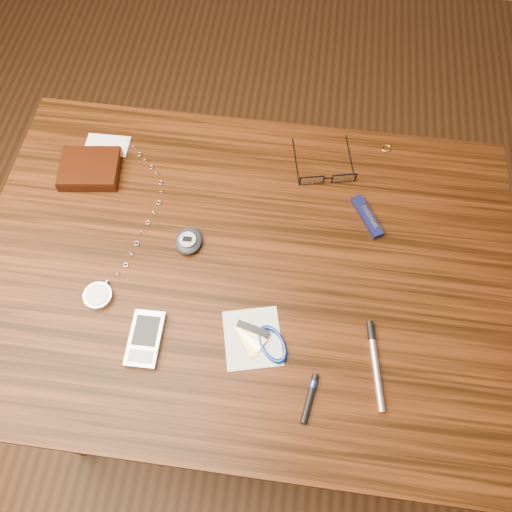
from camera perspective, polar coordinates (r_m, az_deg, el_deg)
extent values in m
plane|color=#472814|center=(1.63, -0.78, -12.57)|extent=(3.80, 3.80, 0.00)
cube|color=#3D1A09|center=(0.93, -1.33, -1.67)|extent=(1.00, 0.70, 0.03)
cylinder|color=#4C2814|center=(1.33, -23.60, -17.86)|extent=(0.05, 0.05, 0.71)
cylinder|color=#4C2814|center=(1.28, 19.19, -23.63)|extent=(0.05, 0.05, 0.71)
cylinder|color=#4C2814|center=(1.49, -16.73, 4.78)|extent=(0.05, 0.05, 0.71)
cylinder|color=#4C2814|center=(1.45, 18.66, 0.76)|extent=(0.05, 0.05, 0.71)
cube|color=black|center=(1.07, -18.41, 9.40)|extent=(0.13, 0.11, 0.02)
cube|color=black|center=(1.06, -18.61, 9.80)|extent=(0.13, 0.11, 0.00)
cube|color=silver|center=(1.11, -16.66, 12.06)|extent=(0.09, 0.06, 0.00)
cube|color=black|center=(1.00, 6.39, 8.58)|extent=(0.05, 0.01, 0.03)
cube|color=silver|center=(1.00, 6.39, 8.58)|extent=(0.04, 0.01, 0.02)
cylinder|color=black|center=(1.04, 4.56, 10.77)|extent=(0.03, 0.11, 0.00)
cube|color=black|center=(1.01, 10.01, 8.75)|extent=(0.05, 0.01, 0.03)
cube|color=silver|center=(1.01, 10.01, 8.75)|extent=(0.04, 0.01, 0.02)
cylinder|color=black|center=(1.06, 10.71, 11.02)|extent=(0.03, 0.11, 0.00)
cube|color=black|center=(1.01, 8.24, 8.79)|extent=(0.02, 0.01, 0.00)
torus|color=#D7B95B|center=(1.09, 14.65, 11.83)|extent=(0.03, 0.03, 0.00)
cylinder|color=#B8B8BC|center=(0.93, -17.59, -4.38)|extent=(0.05, 0.05, 0.01)
cylinder|color=white|center=(0.92, -17.71, -4.21)|extent=(0.04, 0.04, 0.00)
cylinder|color=#B8B8BC|center=(0.94, -16.74, -2.90)|extent=(0.01, 0.01, 0.01)
torus|color=#B8B8BC|center=(0.94, -15.55, -2.07)|extent=(0.01, 0.01, 0.01)
torus|color=#B8B8BC|center=(0.94, -14.68, -0.99)|extent=(0.01, 0.01, 0.00)
torus|color=#B8B8BC|center=(0.95, -14.02, 0.21)|extent=(0.01, 0.01, 0.01)
torus|color=#B8B8BC|center=(0.96, -13.48, 1.44)|extent=(0.01, 0.01, 0.00)
torus|color=#B8B8BC|center=(0.97, -12.91, 2.63)|extent=(0.01, 0.01, 0.01)
torus|color=#B8B8BC|center=(0.98, -12.27, 3.77)|extent=(0.01, 0.01, 0.00)
torus|color=#B8B8BC|center=(0.99, -11.62, 4.87)|extent=(0.01, 0.00, 0.01)
torus|color=#B8B8BC|center=(1.00, -11.07, 6.00)|extent=(0.01, 0.01, 0.00)
torus|color=#B8B8BC|center=(1.01, -10.78, 7.15)|extent=(0.01, 0.01, 0.01)
torus|color=#B8B8BC|center=(1.02, -10.87, 8.24)|extent=(0.01, 0.01, 0.00)
torus|color=#B8B8BC|center=(1.04, -11.29, 9.17)|extent=(0.01, 0.01, 0.01)
torus|color=#B8B8BC|center=(1.05, -11.90, 9.92)|extent=(0.01, 0.01, 0.00)
torus|color=#B8B8BC|center=(1.06, -12.57, 10.59)|extent=(0.01, 0.01, 0.01)
torus|color=#B8B8BC|center=(1.07, -13.20, 11.27)|extent=(0.01, 0.01, 0.00)
torus|color=#B8B8BC|center=(1.09, -13.76, 11.98)|extent=(0.01, 0.01, 0.01)
torus|color=#B8B8BC|center=(1.10, -14.29, 12.70)|extent=(0.01, 0.01, 0.00)
cube|color=#B2B2B7|center=(0.88, -12.54, -9.25)|extent=(0.06, 0.10, 0.01)
cube|color=black|center=(0.88, -12.47, -8.34)|extent=(0.04, 0.05, 0.00)
cube|color=#9DA1A5|center=(0.86, -13.07, -11.09)|extent=(0.04, 0.02, 0.00)
ellipsoid|color=black|center=(0.94, -7.71, 1.74)|extent=(0.05, 0.06, 0.02)
cylinder|color=gray|center=(0.93, -7.84, 1.87)|extent=(0.03, 0.03, 0.00)
cube|color=black|center=(0.92, -7.86, 1.94)|extent=(0.02, 0.01, 0.00)
cube|color=silver|center=(0.87, -0.39, -9.36)|extent=(0.12, 0.13, 0.00)
torus|color=#1437AD|center=(0.86, 1.87, -10.05)|extent=(0.08, 0.08, 0.01)
cube|color=#AD8F3D|center=(0.86, -1.07, -9.73)|extent=(0.04, 0.06, 0.00)
cube|color=silver|center=(0.86, -0.83, -9.26)|extent=(0.05, 0.05, 0.00)
cube|color=#A6833B|center=(0.86, -0.59, -8.79)|extent=(0.06, 0.04, 0.00)
cube|color=black|center=(0.86, -0.36, -8.32)|extent=(0.06, 0.03, 0.00)
cube|color=#0F0F37|center=(0.98, 12.55, 4.43)|extent=(0.07, 0.09, 0.01)
cube|color=silver|center=(0.98, 12.93, 4.44)|extent=(0.03, 0.05, 0.00)
cylinder|color=#BABABE|center=(0.87, 13.49, -12.05)|extent=(0.04, 0.15, 0.01)
cylinder|color=black|center=(0.89, 12.98, -8.35)|extent=(0.02, 0.03, 0.01)
cylinder|color=black|center=(0.84, 6.14, -15.86)|extent=(0.02, 0.08, 0.01)
cylinder|color=#2448B1|center=(0.85, 6.53, -14.41)|extent=(0.01, 0.01, 0.01)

